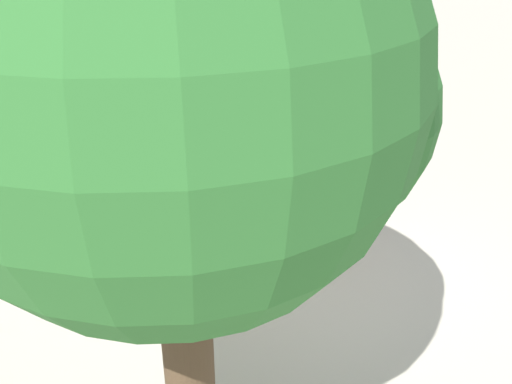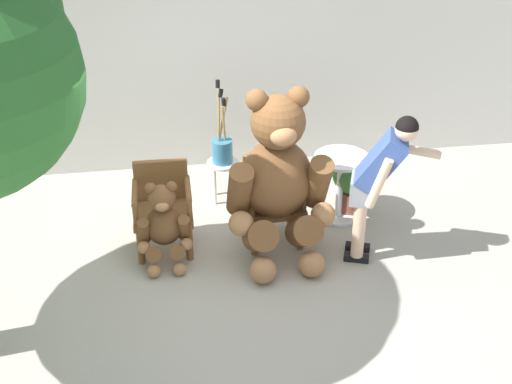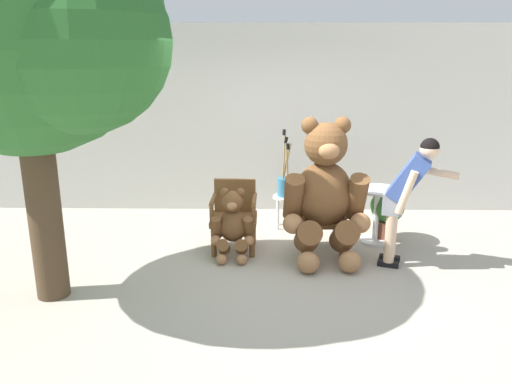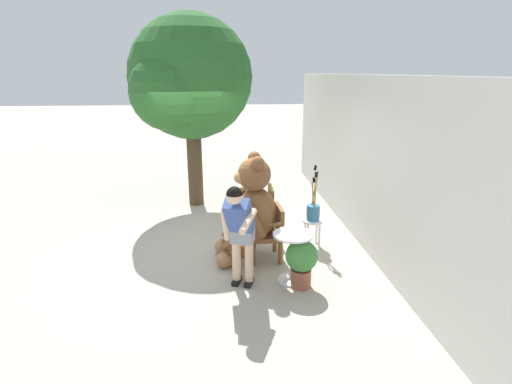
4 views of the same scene
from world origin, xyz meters
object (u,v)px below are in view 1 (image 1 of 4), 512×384
(brush_bucket, at_px, (191,182))
(potted_plant, at_px, (285,171))
(patio_tree, at_px, (195,87))
(wooden_chair_right, at_px, (268,200))
(person_visitor, at_px, (344,150))
(white_stool, at_px, (193,203))
(teddy_bear_large, at_px, (290,177))
(round_side_table, at_px, (284,173))
(wooden_chair_left, at_px, (209,240))
(teddy_bear_small, at_px, (232,253))

(brush_bucket, height_order, potted_plant, brush_bucket)
(brush_bucket, distance_m, patio_tree, 3.77)
(wooden_chair_right, height_order, person_visitor, person_visitor)
(white_stool, bearing_deg, teddy_bear_large, -68.75)
(round_side_table, distance_m, patio_tree, 4.43)
(person_visitor, bearing_deg, round_side_table, 100.64)
(round_side_table, relative_size, potted_plant, 1.06)
(teddy_bear_large, bearing_deg, person_visitor, -13.63)
(white_stool, relative_size, round_side_table, 0.64)
(wooden_chair_left, bearing_deg, round_side_table, 7.87)
(wooden_chair_left, bearing_deg, white_stool, 50.21)
(wooden_chair_right, distance_m, teddy_bear_large, 0.46)
(teddy_bear_small, distance_m, round_side_table, 1.90)
(brush_bucket, relative_size, patio_tree, 0.23)
(wooden_chair_left, xyz_separation_m, person_visitor, (1.96, -0.49, 0.44))
(teddy_bear_large, height_order, potted_plant, teddy_bear_large)
(wooden_chair_right, relative_size, person_visitor, 0.57)
(wooden_chair_right, relative_size, brush_bucket, 0.92)
(wooden_chair_left, xyz_separation_m, potted_plant, (1.98, 0.35, -0.07))
(wooden_chair_right, bearing_deg, teddy_bear_large, -88.35)
(brush_bucket, xyz_separation_m, potted_plant, (1.32, -0.45, -0.24))
(wooden_chair_left, bearing_deg, teddy_bear_large, -14.16)
(teddy_bear_small, relative_size, person_visitor, 0.57)
(person_visitor, bearing_deg, potted_plant, 88.48)
(person_visitor, xyz_separation_m, potted_plant, (0.02, 0.83, -0.51))
(teddy_bear_large, distance_m, patio_tree, 3.48)
(wooden_chair_left, distance_m, teddy_bear_small, 0.29)
(person_visitor, relative_size, white_stool, 3.28)
(patio_tree, bearing_deg, white_stool, 42.73)
(patio_tree, bearing_deg, wooden_chair_left, 39.12)
(wooden_chair_right, distance_m, brush_bucket, 0.91)
(wooden_chair_left, height_order, patio_tree, patio_tree)
(wooden_chair_right, relative_size, round_side_table, 1.19)
(patio_tree, bearing_deg, potted_plant, 24.98)
(potted_plant, bearing_deg, person_visitor, -91.52)
(person_visitor, bearing_deg, teddy_bear_small, 174.23)
(round_side_table, bearing_deg, white_stool, 154.79)
(round_side_table, bearing_deg, wooden_chair_left, -172.13)
(wooden_chair_left, distance_m, person_visitor, 2.07)
(teddy_bear_small, bearing_deg, round_side_table, 16.49)
(teddy_bear_large, distance_m, person_visitor, 0.91)
(white_stool, bearing_deg, teddy_bear_small, -121.52)
(teddy_bear_small, xyz_separation_m, round_side_table, (1.82, 0.54, 0.03))
(brush_bucket, xyz_separation_m, patio_tree, (-2.33, -2.15, 2.03))
(wooden_chair_right, distance_m, white_stool, 0.90)
(wooden_chair_right, bearing_deg, brush_bucket, 117.09)
(white_stool, bearing_deg, potted_plant, -18.91)
(wooden_chair_left, distance_m, patio_tree, 3.08)
(wooden_chair_right, xyz_separation_m, patio_tree, (-2.74, -1.35, 2.21))
(teddy_bear_large, bearing_deg, wooden_chair_left, 165.84)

